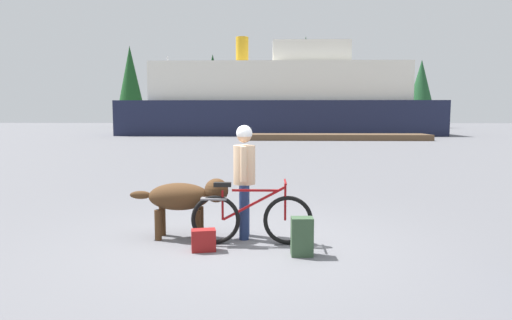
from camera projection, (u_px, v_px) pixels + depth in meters
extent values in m
plane|color=slate|center=(241.00, 244.00, 6.36)|extent=(160.00, 160.00, 0.00)
torus|color=black|center=(288.00, 220.00, 6.29)|extent=(0.69, 0.06, 0.69)
torus|color=black|center=(216.00, 220.00, 6.32)|extent=(0.69, 0.06, 0.69)
cube|color=maroon|center=(255.00, 190.00, 6.26)|extent=(0.65, 0.03, 0.03)
cube|color=maroon|center=(254.00, 203.00, 6.28)|extent=(0.87, 0.03, 0.49)
cylinder|color=maroon|center=(223.00, 205.00, 6.30)|extent=(0.03, 0.03, 0.42)
cylinder|color=maroon|center=(285.00, 202.00, 6.26)|extent=(0.03, 0.03, 0.52)
cube|color=black|center=(222.00, 185.00, 6.27)|extent=(0.24, 0.10, 0.06)
cylinder|color=maroon|center=(285.00, 182.00, 6.23)|extent=(0.03, 0.44, 0.03)
cube|color=slate|center=(214.00, 199.00, 6.29)|extent=(0.36, 0.14, 0.02)
cylinder|color=navy|center=(245.00, 209.00, 6.76)|extent=(0.14, 0.14, 0.80)
cylinder|color=navy|center=(244.00, 212.00, 6.54)|extent=(0.14, 0.14, 0.80)
cylinder|color=#D8B28C|center=(244.00, 165.00, 6.58)|extent=(0.32, 0.32, 0.57)
cylinder|color=#D8B28C|center=(245.00, 161.00, 6.80)|extent=(0.09, 0.09, 0.50)
cylinder|color=#D8B28C|center=(243.00, 164.00, 6.36)|extent=(0.09, 0.09, 0.50)
sphere|color=tan|center=(244.00, 135.00, 6.54)|extent=(0.22, 0.22, 0.22)
sphere|color=white|center=(244.00, 133.00, 6.53)|extent=(0.23, 0.23, 0.23)
ellipsoid|color=#472D19|center=(179.00, 197.00, 6.61)|extent=(0.90, 0.47, 0.40)
sphere|color=#472D19|center=(216.00, 190.00, 6.58)|extent=(0.35, 0.35, 0.35)
ellipsoid|color=#472D19|center=(141.00, 195.00, 6.62)|extent=(0.32, 0.12, 0.12)
cylinder|color=#472D19|center=(200.00, 221.00, 6.77)|extent=(0.10, 0.10, 0.44)
cylinder|color=#472D19|center=(198.00, 225.00, 6.51)|extent=(0.10, 0.10, 0.44)
cylinder|color=#472D19|center=(162.00, 221.00, 6.78)|extent=(0.10, 0.10, 0.44)
cylinder|color=#472D19|center=(158.00, 225.00, 6.53)|extent=(0.10, 0.10, 0.44)
cube|color=#334C33|center=(302.00, 237.00, 5.81)|extent=(0.29, 0.21, 0.50)
cube|color=maroon|center=(204.00, 240.00, 6.01)|extent=(0.35, 0.24, 0.29)
cube|color=brown|center=(337.00, 137.00, 31.39)|extent=(12.51, 2.55, 0.40)
cube|color=#191E38|center=(279.00, 118.00, 40.06)|extent=(26.89, 8.35, 2.88)
cube|color=silver|center=(279.00, 83.00, 39.75)|extent=(21.51, 7.01, 3.20)
cube|color=silver|center=(310.00, 54.00, 39.41)|extent=(6.45, 5.01, 1.80)
cylinder|color=#BF8C19|center=(242.00, 51.00, 39.56)|extent=(1.10, 1.10, 2.40)
ellipsoid|color=navy|center=(169.00, 128.00, 42.73)|extent=(6.64, 1.86, 0.90)
cylinder|color=#B2B2B7|center=(168.00, 90.00, 42.36)|extent=(0.14, 0.14, 6.20)
cylinder|color=#B2B2B7|center=(158.00, 111.00, 42.59)|extent=(2.99, 0.10, 0.10)
cylinder|color=#4C331E|center=(131.00, 115.00, 58.98)|extent=(0.38, 0.38, 3.32)
cone|color=#19471E|center=(130.00, 74.00, 58.44)|extent=(2.99, 2.99, 7.19)
cylinder|color=#4C331E|center=(305.00, 119.00, 59.43)|extent=(0.34, 0.34, 2.18)
cone|color=#143819|center=(305.00, 74.00, 58.82)|extent=(4.17, 4.17, 9.59)
cylinder|color=#4C331E|center=(420.00, 119.00, 57.87)|extent=(0.42, 0.42, 2.28)
cone|color=#1E4C28|center=(421.00, 85.00, 57.42)|extent=(3.32, 3.32, 6.36)
cylinder|color=#4C331E|center=(213.00, 119.00, 65.12)|extent=(0.47, 0.47, 2.13)
cone|color=#143819|center=(213.00, 83.00, 64.60)|extent=(3.93, 3.93, 8.08)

